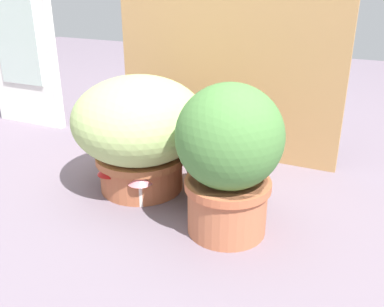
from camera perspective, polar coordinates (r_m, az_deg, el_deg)
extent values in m
plane|color=slate|center=(1.39, -4.03, -7.74)|extent=(6.00, 6.00, 0.00)
cube|color=tan|center=(1.72, 4.40, 12.64)|extent=(0.92, 0.03, 0.80)
cube|color=white|center=(2.24, -21.95, 14.74)|extent=(0.39, 0.04, 0.89)
cube|color=silver|center=(2.22, -22.60, 15.75)|extent=(0.25, 0.01, 0.57)
cylinder|color=#B0603E|center=(1.52, -6.73, -2.24)|extent=(0.29, 0.29, 0.13)
cylinder|color=#B0633D|center=(1.50, -6.83, -0.42)|extent=(0.31, 0.31, 0.02)
ellipsoid|color=#A9C473|center=(1.45, -7.08, 4.48)|extent=(0.45, 0.45, 0.29)
cylinder|color=#BC6946|center=(1.26, 4.67, -6.91)|extent=(0.23, 0.23, 0.16)
cylinder|color=#C0633F|center=(1.23, 4.77, -4.07)|extent=(0.25, 0.25, 0.02)
ellipsoid|color=#4B803D|center=(1.17, 5.00, 2.24)|extent=(0.30, 0.30, 0.29)
ellipsoid|color=#9E8162|center=(1.42, 3.08, -2.00)|extent=(0.31, 0.29, 0.22)
ellipsoid|color=#CCB489|center=(1.35, 5.27, -3.95)|extent=(0.12, 0.12, 0.11)
sphere|color=#9E8162|center=(1.29, 5.80, 0.84)|extent=(0.15, 0.15, 0.11)
cone|color=#9E8162|center=(1.28, 7.02, 3.62)|extent=(0.05, 0.05, 0.04)
cone|color=#9E8162|center=(1.25, 4.77, 3.19)|extent=(0.05, 0.05, 0.04)
cylinder|color=#9E8162|center=(1.57, 2.06, -3.01)|extent=(0.17, 0.14, 0.07)
cylinder|color=silver|center=(1.42, -6.79, -5.28)|extent=(0.04, 0.04, 0.08)
cone|color=pink|center=(1.39, -6.90, -3.05)|extent=(0.09, 0.09, 0.04)
cylinder|color=beige|center=(1.48, -10.63, -4.18)|extent=(0.03, 0.03, 0.09)
cone|color=red|center=(1.45, -10.81, -1.97)|extent=(0.09, 0.09, 0.04)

